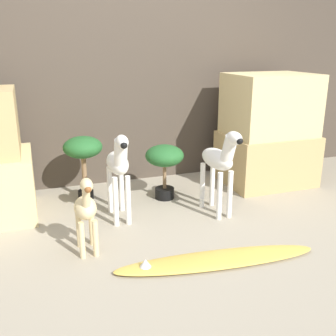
{
  "coord_description": "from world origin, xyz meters",
  "views": [
    {
      "loc": [
        -0.86,
        -2.27,
        1.32
      ],
      "look_at": [
        0.12,
        0.5,
        0.4
      ],
      "focal_mm": 42.0,
      "sensor_mm": 36.0,
      "label": 1
    }
  ],
  "objects_px": {
    "zebra_right": "(220,161)",
    "potted_palm_front": "(165,160)",
    "zebra_left": "(118,165)",
    "surfboard": "(216,260)",
    "giraffe_figurine": "(86,209)",
    "potted_palm_back": "(83,151)"
  },
  "relations": [
    {
      "from": "giraffe_figurine",
      "to": "potted_palm_back",
      "type": "distance_m",
      "value": 0.99
    },
    {
      "from": "surfboard",
      "to": "giraffe_figurine",
      "type": "bearing_deg",
      "value": 152.25
    },
    {
      "from": "giraffe_figurine",
      "to": "potted_palm_back",
      "type": "relative_size",
      "value": 0.99
    },
    {
      "from": "zebra_right",
      "to": "zebra_left",
      "type": "xyz_separation_m",
      "value": [
        -0.77,
        0.15,
        0.0
      ]
    },
    {
      "from": "zebra_right",
      "to": "giraffe_figurine",
      "type": "relative_size",
      "value": 1.28
    },
    {
      "from": "giraffe_figurine",
      "to": "potted_palm_front",
      "type": "bearing_deg",
      "value": 43.55
    },
    {
      "from": "potted_palm_front",
      "to": "surfboard",
      "type": "xyz_separation_m",
      "value": [
        -0.05,
        -1.15,
        -0.34
      ]
    },
    {
      "from": "potted_palm_front",
      "to": "surfboard",
      "type": "bearing_deg",
      "value": -92.42
    },
    {
      "from": "giraffe_figurine",
      "to": "surfboard",
      "type": "xyz_separation_m",
      "value": [
        0.74,
        -0.39,
        -0.29
      ]
    },
    {
      "from": "potted_palm_back",
      "to": "surfboard",
      "type": "height_order",
      "value": "potted_palm_back"
    },
    {
      "from": "zebra_right",
      "to": "zebra_left",
      "type": "distance_m",
      "value": 0.79
    },
    {
      "from": "potted_palm_front",
      "to": "surfboard",
      "type": "relative_size",
      "value": 0.37
    },
    {
      "from": "zebra_left",
      "to": "surfboard",
      "type": "distance_m",
      "value": 1.03
    },
    {
      "from": "zebra_right",
      "to": "surfboard",
      "type": "bearing_deg",
      "value": -117.08
    },
    {
      "from": "zebra_right",
      "to": "potted_palm_front",
      "type": "bearing_deg",
      "value": 122.11
    },
    {
      "from": "zebra_left",
      "to": "giraffe_figurine",
      "type": "xyz_separation_m",
      "value": [
        -0.32,
        -0.44,
        -0.14
      ]
    },
    {
      "from": "potted_palm_back",
      "to": "surfboard",
      "type": "xyz_separation_m",
      "value": [
        0.62,
        -1.36,
        -0.42
      ]
    },
    {
      "from": "zebra_right",
      "to": "giraffe_figurine",
      "type": "distance_m",
      "value": 1.13
    },
    {
      "from": "potted_palm_front",
      "to": "potted_palm_back",
      "type": "xyz_separation_m",
      "value": [
        -0.67,
        0.22,
        0.09
      ]
    },
    {
      "from": "zebra_right",
      "to": "zebra_left",
      "type": "height_order",
      "value": "same"
    },
    {
      "from": "zebra_left",
      "to": "potted_palm_back",
      "type": "xyz_separation_m",
      "value": [
        -0.19,
        0.54,
        -0.01
      ]
    },
    {
      "from": "zebra_left",
      "to": "potted_palm_back",
      "type": "relative_size",
      "value": 1.27
    }
  ]
}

